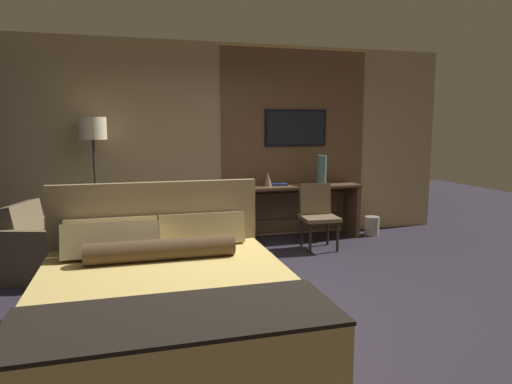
{
  "coord_description": "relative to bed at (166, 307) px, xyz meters",
  "views": [
    {
      "loc": [
        -1.21,
        -3.88,
        1.63
      ],
      "look_at": [
        0.11,
        0.81,
        0.93
      ],
      "focal_mm": 32.0,
      "sensor_mm": 36.0,
      "label": 1
    }
  ],
  "objects": [
    {
      "name": "tv",
      "position": [
        2.19,
        3.21,
        1.27
      ],
      "size": [
        0.95,
        0.04,
        0.54
      ],
      "color": "black"
    },
    {
      "name": "vase_tall",
      "position": [
        2.5,
        2.95,
        0.66
      ],
      "size": [
        0.14,
        0.14,
        0.43
      ],
      "color": "#4C706B",
      "rests_on": "desk"
    },
    {
      "name": "bed",
      "position": [
        0.0,
        0.0,
        0.0
      ],
      "size": [
        1.83,
        2.11,
        1.14
      ],
      "color": "#33281E",
      "rests_on": "ground_plane"
    },
    {
      "name": "wall_back_tv_panel",
      "position": [
        1.14,
        3.29,
        1.06
      ],
      "size": [
        7.2,
        0.09,
        2.8
      ],
      "color": "tan",
      "rests_on": "ground_plane"
    },
    {
      "name": "armchair_by_window",
      "position": [
        -1.07,
        2.12,
        -0.06
      ],
      "size": [
        1.0,
        1.03,
        0.82
      ],
      "rotation": [
        0.0,
        0.0,
        1.27
      ],
      "color": "brown",
      "rests_on": "ground_plane"
    },
    {
      "name": "book",
      "position": [
        1.87,
        3.01,
        0.46
      ],
      "size": [
        0.25,
        0.19,
        0.03
      ],
      "color": "navy",
      "rests_on": "desk"
    },
    {
      "name": "desk_chair",
      "position": [
        2.21,
        2.41,
        0.17
      ],
      "size": [
        0.5,
        0.5,
        0.87
      ],
      "rotation": [
        0.0,
        0.0,
        -0.06
      ],
      "color": "brown",
      "rests_on": "ground_plane"
    },
    {
      "name": "ground_plane",
      "position": [
        0.99,
        0.69,
        -0.34
      ],
      "size": [
        16.0,
        16.0,
        0.0
      ],
      "primitive_type": "plane",
      "color": "#28232D"
    },
    {
      "name": "desk",
      "position": [
        2.19,
        3.01,
        0.19
      ],
      "size": [
        1.72,
        0.5,
        0.79
      ],
      "color": "brown",
      "rests_on": "ground_plane"
    },
    {
      "name": "vase_short",
      "position": [
        1.69,
        2.98,
        0.55
      ],
      "size": [
        0.12,
        0.12,
        0.2
      ],
      "color": "#846647",
      "rests_on": "desk"
    },
    {
      "name": "waste_bin",
      "position": [
        3.31,
        2.86,
        -0.2
      ],
      "size": [
        0.22,
        0.22,
        0.28
      ],
      "color": "gray",
      "rests_on": "ground_plane"
    },
    {
      "name": "floor_lamp",
      "position": [
        -0.64,
        2.92,
        1.13
      ],
      "size": [
        0.34,
        0.34,
        1.75
      ],
      "color": "#282623",
      "rests_on": "ground_plane"
    }
  ]
}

